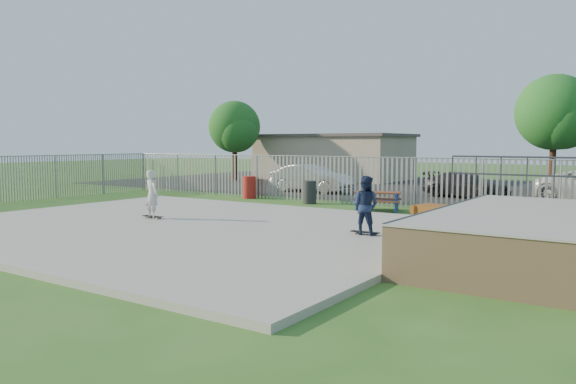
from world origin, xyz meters
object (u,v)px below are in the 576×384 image
Objects in this scene: trash_bin_grey at (309,192)px; skater_white at (152,194)px; car_dark at (466,185)px; trash_bin_red at (249,187)px; tree_mid at (554,113)px; skater_navy at (365,205)px; car_silver at (311,178)px; picnic_table at (378,201)px; tree_left at (235,127)px; funbox at (444,211)px.

skater_white is at bearing -98.19° from trash_bin_grey.
trash_bin_red is at bearing 134.86° from car_dark.
tree_mid is (10.95, 12.39, 3.68)m from trash_bin_red.
tree_mid reaches higher than skater_navy.
car_silver is 7.74m from car_dark.
car_silver is 12.55m from skater_white.
skater_navy is at bearing -140.95° from car_silver.
trash_bin_red is at bearing -131.46° from tree_mid.
skater_white reaches higher than car_silver.
car_dark reaches higher than trash_bin_grey.
picnic_table is 0.38× the size of tree_left.
funbox is 0.37× the size of tree_left.
funbox is 10.02m from skater_white.
skater_navy is (6.00, -6.80, 0.44)m from trash_bin_grey.
car_dark reaches higher than picnic_table.
funbox is at bearing -95.42° from tree_mid.
car_silver is 2.79× the size of skater_white.
trash_bin_grey is at bearing -120.16° from tree_mid.
tree_mid reaches higher than picnic_table.
skater_white is (-4.62, -7.06, 0.56)m from picnic_table.
funbox is 6.19m from trash_bin_grey.
car_dark reaches higher than funbox.
car_silver is (0.73, 4.31, 0.22)m from trash_bin_red.
trash_bin_red is 8.49m from skater_white.
skater_navy is at bearing -42.29° from tree_left.
skater_navy is 7.18m from skater_white.
tree_mid reaches higher than skater_white.
funbox is 21.29m from tree_left.
car_silver is at bearing -54.01° from skater_navy.
funbox is 14.27m from tree_mid.
trash_bin_grey is at bearing -175.67° from funbox.
tree_left is at bearing 63.42° from car_silver.
skater_navy is at bearing -164.82° from car_dark.
picnic_table is 7.12m from trash_bin_red.
skater_white is at bearing -57.81° from tree_left.
tree_mid is (19.48, 3.13, 0.53)m from tree_left.
tree_mid reaches higher than tree_left.
tree_mid is at bearing 54.15° from picnic_table.
skater_white is at bearing -170.72° from car_silver.
funbox is 9.74m from trash_bin_red.
skater_white is (-7.24, -6.89, 0.75)m from funbox.
picnic_table is 1.34× the size of skater_white.
tree_left is at bearing -47.01° from skater_white.
car_silver reaches higher than trash_bin_red.
car_dark is 15.16m from skater_white.
picnic_table is at bearing -8.68° from trash_bin_red.
tree_left reaches higher than funbox.
picnic_table is 8.45m from skater_white.
funbox is at bearing -120.29° from car_silver.
tree_mid is at bearing -95.63° from skater_navy.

